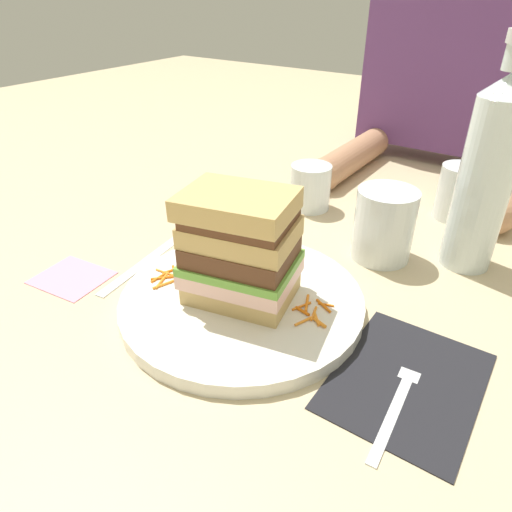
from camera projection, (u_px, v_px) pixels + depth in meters
ground_plane at (256, 295)px, 0.59m from camera, size 3.00×3.00×0.00m
main_plate at (242, 301)px, 0.56m from camera, size 0.29×0.29×0.02m
sandwich at (240, 248)px, 0.52m from camera, size 0.14×0.12×0.14m
carrot_shred_0 at (164, 284)px, 0.57m from camera, size 0.01×0.03×0.00m
carrot_shred_1 at (175, 271)px, 0.60m from camera, size 0.02×0.02×0.00m
carrot_shred_2 at (190, 275)px, 0.59m from camera, size 0.00×0.03×0.00m
carrot_shred_3 at (173, 270)px, 0.60m from camera, size 0.01×0.03×0.00m
carrot_shred_4 at (162, 278)px, 0.59m from camera, size 0.02×0.02×0.00m
carrot_shred_5 at (161, 281)px, 0.58m from camera, size 0.01×0.03×0.00m
carrot_shred_6 at (160, 277)px, 0.59m from camera, size 0.00×0.03×0.00m
carrot_shred_7 at (165, 272)px, 0.60m from camera, size 0.03×0.01×0.00m
carrot_shred_8 at (324, 306)px, 0.54m from camera, size 0.03×0.01×0.00m
carrot_shred_9 at (308, 302)px, 0.54m from camera, size 0.02×0.03×0.00m
carrot_shred_10 at (320, 323)px, 0.51m from camera, size 0.02×0.01×0.00m
carrot_shred_11 at (317, 319)px, 0.52m from camera, size 0.02×0.02×0.00m
carrot_shred_12 at (302, 306)px, 0.54m from camera, size 0.01×0.03×0.00m
carrot_shred_13 at (314, 314)px, 0.52m from camera, size 0.01×0.02×0.00m
carrot_shred_14 at (306, 320)px, 0.51m from camera, size 0.01×0.03×0.00m
carrot_shred_15 at (326, 305)px, 0.54m from camera, size 0.02×0.01×0.00m
carrot_shred_16 at (302, 311)px, 0.53m from camera, size 0.02×0.01×0.00m
napkin_dark at (407, 380)px, 0.46m from camera, size 0.14×0.18×0.00m
fork at (401, 393)px, 0.44m from camera, size 0.03×0.17×0.00m
knife at (146, 261)px, 0.66m from camera, size 0.04×0.20×0.00m
juice_glass at (383, 229)px, 0.65m from camera, size 0.08×0.08×0.10m
water_bottle at (487, 173)px, 0.59m from camera, size 0.07×0.07×0.30m
empty_tumbler_0 at (310, 187)px, 0.79m from camera, size 0.07×0.07×0.08m
empty_tumbler_1 at (458, 193)px, 0.76m from camera, size 0.07×0.07×0.09m
napkin_pink at (72, 277)px, 0.62m from camera, size 0.10×0.09×0.00m
diner_across at (476, 26)px, 0.87m from camera, size 0.40×0.43×0.57m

